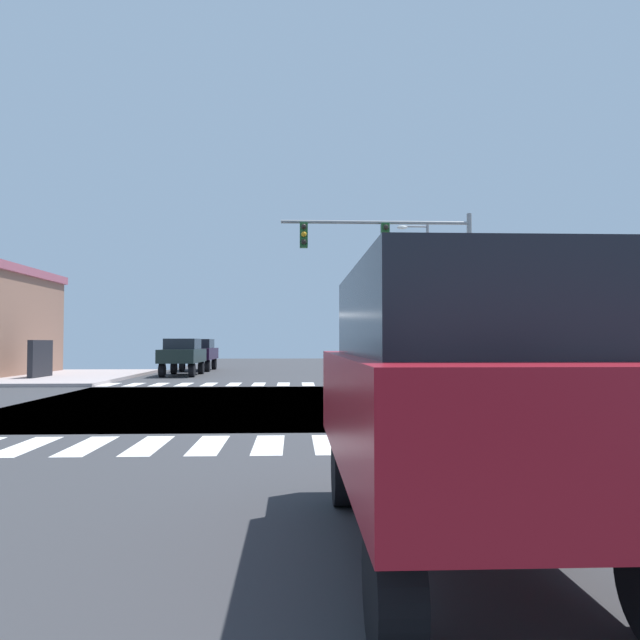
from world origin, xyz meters
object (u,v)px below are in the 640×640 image
at_px(traffic_signal_mast, 398,256).
at_px(sedan_nearside_1, 199,352).
at_px(suv_farside_1, 456,383).
at_px(sedan_middle_3, 183,354).
at_px(street_lamp, 423,284).

height_order(traffic_signal_mast, sedan_nearside_1, traffic_signal_mast).
bearing_deg(sedan_nearside_1, suv_farside_1, 102.38).
relative_size(sedan_nearside_1, sedan_middle_3, 1.00).
relative_size(street_lamp, sedan_middle_3, 1.90).
bearing_deg(traffic_signal_mast, sedan_middle_3, 145.56).
relative_size(street_lamp, sedan_nearside_1, 1.90).
relative_size(traffic_signal_mast, street_lamp, 0.96).
bearing_deg(suv_farside_1, street_lamp, 78.45).
bearing_deg(sedan_nearside_1, street_lamp, 164.41).
xyz_separation_m(traffic_signal_mast, sedan_middle_3, (-9.90, 6.79, -4.10)).
bearing_deg(street_lamp, sedan_nearside_1, 164.41).
relative_size(suv_farside_1, sedan_middle_3, 1.07).
xyz_separation_m(traffic_signal_mast, suv_farside_1, (-2.90, -19.76, -3.82)).
xyz_separation_m(street_lamp, sedan_nearside_1, (-12.79, 3.57, -3.76)).
distance_m(traffic_signal_mast, sedan_nearside_1, 16.18).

